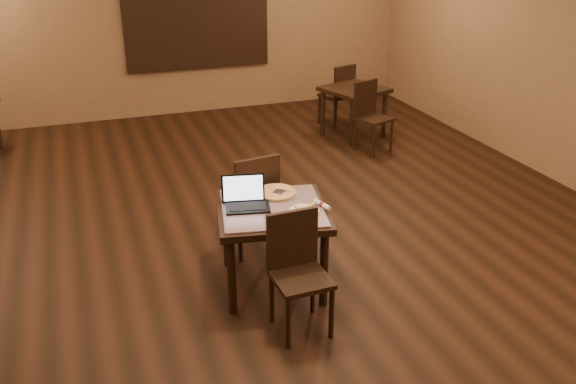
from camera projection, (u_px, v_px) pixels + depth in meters
name	position (u px, v px, depth m)	size (l,w,h in m)	color
ground	(262.00, 254.00, 5.94)	(10.00, 10.00, 0.00)	black
wall_back	(165.00, 22.00, 9.61)	(8.00, 0.02, 3.00)	#976C4D
mural	(197.00, 17.00, 9.71)	(2.34, 0.05, 1.64)	#235683
tiled_table	(272.00, 218.00, 5.18)	(1.08, 1.08, 0.76)	black
chair_main_near	(297.00, 265.00, 4.70)	(0.43, 0.43, 0.96)	black
chair_main_far	(253.00, 198.00, 5.74)	(0.50, 0.50, 1.02)	black
laptop	(245.00, 198.00, 5.14)	(0.41, 0.36, 0.25)	black
plate	(304.00, 211.00, 5.05)	(0.25, 0.25, 0.01)	white
pizza_slice	(304.00, 209.00, 5.04)	(0.20, 0.20, 0.02)	beige
pizza_pan	(276.00, 194.00, 5.38)	(0.39, 0.39, 0.01)	silver
pizza_whole	(276.00, 192.00, 5.37)	(0.35, 0.35, 0.02)	beige
spatula	(279.00, 192.00, 5.36)	(0.10, 0.23, 0.01)	silver
napkin_roll	(322.00, 205.00, 5.13)	(0.09, 0.19, 0.04)	white
other_table_a	(354.00, 96.00, 8.89)	(1.01, 1.01, 0.75)	black
other_table_a_chair_near	(370.00, 112.00, 8.42)	(0.53, 0.53, 0.97)	black
other_table_a_chair_far	(340.00, 92.00, 9.41)	(0.53, 0.53, 0.97)	black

